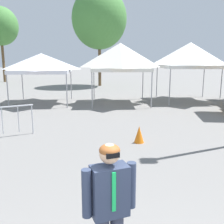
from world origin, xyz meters
The scene contains 7 objects.
canopy_tent_behind_right centered at (-4.19, 14.00, 2.36)m, with size 3.50×3.50×2.92m.
canopy_tent_far_right centered at (0.39, 13.98, 2.71)m, with size 3.45×3.45×3.50m.
canopy_tent_center centered at (4.70, 14.95, 2.81)m, with size 3.61×3.61×3.59m.
person_foreground centered at (-0.11, 1.15, 1.03)m, with size 0.61×0.38×1.78m.
tree_behind_tents_right centered at (-1.25, 23.80, 6.14)m, with size 5.02×5.02×8.91m.
crowd_barrier_by_lift centered at (-3.82, 7.12, 0.75)m, with size 1.88×1.03×1.08m.
traffic_cone_lot_center centered at (0.78, 6.55, 0.27)m, with size 0.32×0.32×0.54m, color orange.
Camera 1 is at (-0.09, -1.60, 2.71)m, focal length 42.42 mm.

